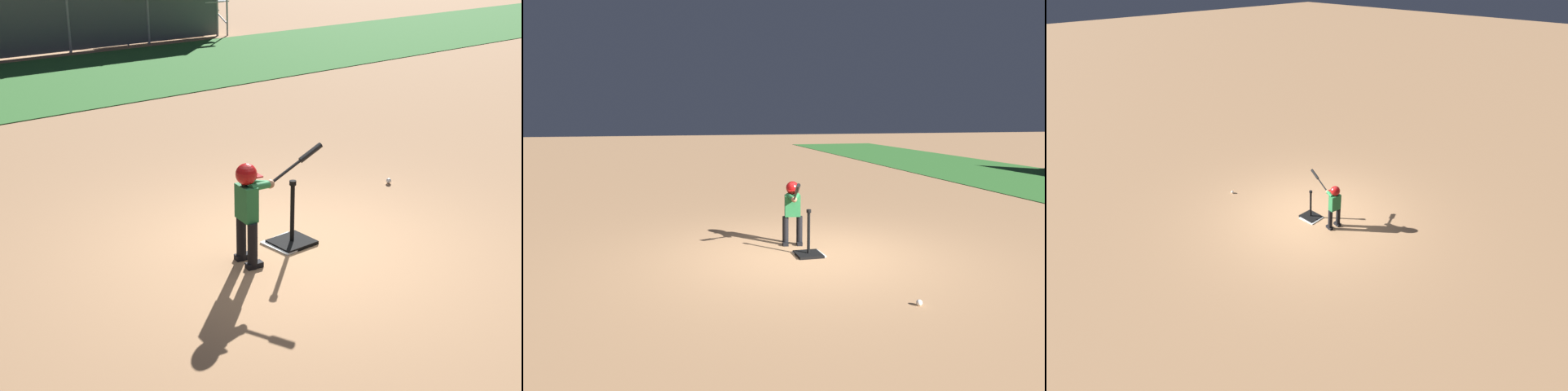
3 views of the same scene
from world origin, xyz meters
TOP-DOWN VIEW (x-y plane):
  - ground_plane at (0.00, 0.00)m, footprint 90.00×90.00m
  - home_plate at (-0.05, 0.07)m, footprint 0.46×0.46m
  - batting_tee at (0.00, 0.05)m, footprint 0.45×0.40m
  - batter_child at (-0.67, -0.04)m, footprint 1.03×0.36m
  - baseball at (2.38, 0.72)m, footprint 0.07×0.07m

SIDE VIEW (x-z plane):
  - ground_plane at x=0.00m, z-range 0.00..0.00m
  - home_plate at x=-0.05m, z-range 0.00..0.02m
  - baseball at x=2.38m, z-range 0.00..0.07m
  - batting_tee at x=0.00m, z-range -0.28..0.48m
  - batter_child at x=-0.67m, z-range 0.11..1.31m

